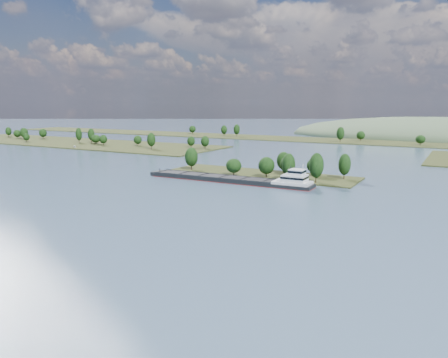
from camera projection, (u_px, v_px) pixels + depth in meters
The scene contains 7 objects.
ground at pixel (199, 196), 175.83m from camera, with size 1800.00×1800.00×0.00m, color #3B4D66.
tree_island at pixel (270, 168), 222.60m from camera, with size 100.00×30.67×15.11m.
left_bank at pixel (73, 142), 405.92m from camera, with size 300.00×80.00×15.37m.
back_shoreline at pixel (365, 142), 412.37m from camera, with size 900.00×60.00×15.56m.
hill_west at pixel (433, 137), 473.57m from camera, with size 320.00×160.00×44.00m, color #40543A.
cargo_barge at pixel (238, 179), 205.72m from camera, with size 84.50×11.74×11.41m.
motorboat at pixel (75, 147), 359.61m from camera, with size 2.00×5.31×2.05m, color silver.
Camera 1 is at (92.93, -25.07, 37.26)m, focal length 35.00 mm.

